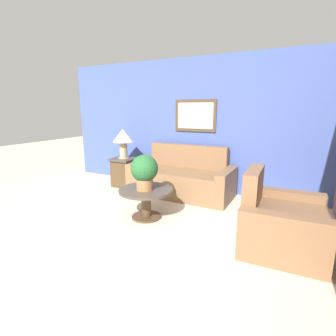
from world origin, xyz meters
TOP-DOWN VIEW (x-y plane):
  - ground_plane at (0.00, 0.00)m, footprint 20.00×20.00m
  - wall_back at (-0.00, 3.06)m, footprint 6.57×0.09m
  - couch_main at (-0.27, 2.55)m, footprint 1.96×0.86m
  - armchair at (1.61, 1.31)m, footprint 0.96×1.11m
  - coffee_table at (-0.28, 1.29)m, footprint 0.82×0.82m
  - side_table at (-1.59, 2.49)m, footprint 0.49×0.49m
  - table_lamp at (-1.59, 2.49)m, footprint 0.43×0.43m
  - potted_plant_on_table at (-0.28, 1.26)m, footprint 0.40×0.40m

SIDE VIEW (x-z plane):
  - ground_plane at x=0.00m, z-range 0.00..0.00m
  - armchair at x=1.61m, z-range -0.16..0.77m
  - couch_main at x=-0.27m, z-range -0.16..0.77m
  - side_table at x=-1.59m, z-range 0.01..0.61m
  - coffee_table at x=-0.28m, z-range 0.10..0.56m
  - potted_plant_on_table at x=-0.28m, z-range 0.49..1.01m
  - table_lamp at x=-1.59m, z-range 0.73..1.34m
  - wall_back at x=0.00m, z-range 0.00..2.60m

